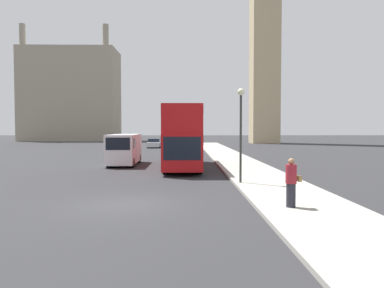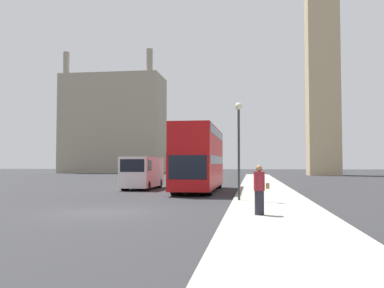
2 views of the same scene
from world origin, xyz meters
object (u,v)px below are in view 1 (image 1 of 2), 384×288
object	(u,v)px
white_van	(124,149)
street_lamp	(241,119)
pedestrian	(291,183)
parked_sedan	(154,143)
red_double_decker_bus	(183,135)

from	to	relation	value
white_van	street_lamp	size ratio (longest dim) A/B	1.24
pedestrian	parked_sedan	distance (m)	45.65
pedestrian	street_lamp	bearing A→B (deg)	98.35
street_lamp	parked_sedan	bearing A→B (deg)	101.27
street_lamp	parked_sedan	distance (m)	39.54
pedestrian	parked_sedan	bearing A→B (deg)	100.88
red_double_decker_bus	parked_sedan	xyz separation A→B (m)	(-4.64, 29.84, -1.86)
parked_sedan	street_lamp	bearing A→B (deg)	-78.73
white_van	parked_sedan	distance (m)	27.64
white_van	street_lamp	distance (m)	13.70
red_double_decker_bus	street_lamp	world-z (taller)	street_lamp
red_double_decker_bus	street_lamp	bearing A→B (deg)	-70.81
pedestrian	parked_sedan	size ratio (longest dim) A/B	0.38
red_double_decker_bus	pedestrian	distance (m)	15.57
red_double_decker_bus	parked_sedan	distance (m)	30.26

